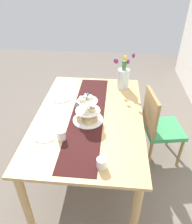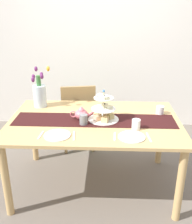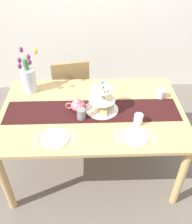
# 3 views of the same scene
# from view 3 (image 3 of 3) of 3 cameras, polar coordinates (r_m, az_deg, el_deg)

# --- Properties ---
(ground_plane) EXTENTS (8.00, 8.00, 0.00)m
(ground_plane) POSITION_cam_3_polar(r_m,az_deg,el_deg) (2.81, -0.73, -11.92)
(ground_plane) COLOR #6B6056
(dining_table) EXTENTS (1.67, 1.08, 0.77)m
(dining_table) POSITION_cam_3_polar(r_m,az_deg,el_deg) (2.33, -0.86, -1.40)
(dining_table) COLOR tan
(dining_table) RESTS_ON ground_plane
(chair_left) EXTENTS (0.49, 0.49, 0.91)m
(chair_left) POSITION_cam_3_polar(r_m,az_deg,el_deg) (3.06, -5.81, 5.39)
(chair_left) COLOR olive
(chair_left) RESTS_ON ground_plane
(table_runner) EXTENTS (1.57, 0.33, 0.00)m
(table_runner) POSITION_cam_3_polar(r_m,az_deg,el_deg) (2.26, -0.87, 0.24)
(table_runner) COLOR black
(table_runner) RESTS_ON dining_table
(tiered_cake_stand) EXTENTS (0.30, 0.30, 0.30)m
(tiered_cake_stand) POSITION_cam_3_polar(r_m,az_deg,el_deg) (2.22, 1.39, 2.35)
(tiered_cake_stand) COLOR beige
(tiered_cake_stand) RESTS_ON table_runner
(teapot) EXTENTS (0.24, 0.13, 0.14)m
(teapot) POSITION_cam_3_polar(r_m,az_deg,el_deg) (2.24, -4.17, 1.57)
(teapot) COLOR #D66B75
(teapot) RESTS_ON table_runner
(tulip_vase) EXTENTS (0.20, 0.24, 0.45)m
(tulip_vase) POSITION_cam_3_polar(r_m,az_deg,el_deg) (2.54, -15.21, 7.57)
(tulip_vase) COLOR silver
(tulip_vase) RESTS_ON dining_table
(cream_jug) EXTENTS (0.08, 0.08, 0.08)m
(cream_jug) POSITION_cam_3_polar(r_m,az_deg,el_deg) (2.49, 14.65, 4.03)
(cream_jug) COLOR white
(cream_jug) RESTS_ON dining_table
(dinner_plate_left) EXTENTS (0.23, 0.23, 0.01)m
(dinner_plate_left) POSITION_cam_3_polar(r_m,az_deg,el_deg) (2.02, -9.34, -5.93)
(dinner_plate_left) COLOR white
(dinner_plate_left) RESTS_ON dining_table
(fork_left) EXTENTS (0.03, 0.15, 0.01)m
(fork_left) POSITION_cam_3_polar(r_m,az_deg,el_deg) (2.05, -13.39, -5.98)
(fork_left) COLOR silver
(fork_left) RESTS_ON dining_table
(knife_left) EXTENTS (0.03, 0.17, 0.01)m
(knife_left) POSITION_cam_3_polar(r_m,az_deg,el_deg) (2.01, -5.21, -5.93)
(knife_left) COLOR silver
(knife_left) RESTS_ON dining_table
(dinner_plate_right) EXTENTS (0.23, 0.23, 0.01)m
(dinner_plate_right) POSITION_cam_3_polar(r_m,az_deg,el_deg) (2.03, 8.94, -5.52)
(dinner_plate_right) COLOR white
(dinner_plate_right) RESTS_ON dining_table
(fork_right) EXTENTS (0.02, 0.15, 0.01)m
(fork_right) POSITION_cam_3_polar(r_m,az_deg,el_deg) (2.01, 4.85, -5.71)
(fork_right) COLOR silver
(fork_right) RESTS_ON dining_table
(knife_right) EXTENTS (0.03, 0.17, 0.01)m
(knife_right) POSITION_cam_3_polar(r_m,az_deg,el_deg) (2.06, 12.91, -5.40)
(knife_right) COLOR silver
(knife_right) RESTS_ON dining_table
(mug_grey) EXTENTS (0.08, 0.08, 0.09)m
(mug_grey) POSITION_cam_3_polar(r_m,az_deg,el_deg) (2.15, -3.40, -0.43)
(mug_grey) COLOR slate
(mug_grey) RESTS_ON table_runner
(mug_white_text) EXTENTS (0.08, 0.08, 0.09)m
(mug_white_text) POSITION_cam_3_polar(r_m,az_deg,el_deg) (2.13, 9.68, -1.65)
(mug_white_text) COLOR white
(mug_white_text) RESTS_ON dining_table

